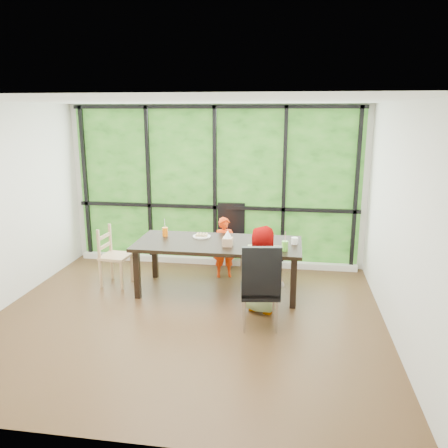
{
  "coord_description": "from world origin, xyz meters",
  "views": [
    {
      "loc": [
        1.28,
        -5.16,
        2.58
      ],
      "look_at": [
        0.36,
        0.86,
        1.05
      ],
      "focal_mm": 36.09,
      "sensor_mm": 36.0,
      "label": 1
    }
  ],
  "objects_px": {
    "child_toddler": "(225,247)",
    "chair_interior_leather": "(260,285)",
    "chair_end_beech": "(116,256)",
    "tissue_box": "(228,242)",
    "child_older": "(264,270)",
    "plate_far": "(202,236)",
    "chair_window_leather": "(231,237)",
    "green_cup": "(285,246)",
    "plate_near": "(264,249)",
    "orange_cup": "(165,232)",
    "white_mug": "(295,241)",
    "dining_table": "(218,267)"
  },
  "relations": [
    {
      "from": "chair_interior_leather",
      "to": "child_older",
      "type": "distance_m",
      "value": 0.44
    },
    {
      "from": "chair_interior_leather",
      "to": "white_mug",
      "type": "relative_size",
      "value": 11.36
    },
    {
      "from": "child_older",
      "to": "plate_near",
      "type": "relative_size",
      "value": 4.73
    },
    {
      "from": "child_older",
      "to": "chair_end_beech",
      "type": "bearing_deg",
      "value": 5.37
    },
    {
      "from": "chair_end_beech",
      "to": "tissue_box",
      "type": "xyz_separation_m",
      "value": [
        1.74,
        -0.19,
        0.36
      ]
    },
    {
      "from": "chair_window_leather",
      "to": "white_mug",
      "type": "height_order",
      "value": "chair_window_leather"
    },
    {
      "from": "dining_table",
      "to": "white_mug",
      "type": "bearing_deg",
      "value": 4.13
    },
    {
      "from": "tissue_box",
      "to": "green_cup",
      "type": "bearing_deg",
      "value": -7.62
    },
    {
      "from": "chair_interior_leather",
      "to": "plate_near",
      "type": "distance_m",
      "value": 0.8
    },
    {
      "from": "chair_interior_leather",
      "to": "tissue_box",
      "type": "relative_size",
      "value": 7.85
    },
    {
      "from": "child_older",
      "to": "green_cup",
      "type": "distance_m",
      "value": 0.47
    },
    {
      "from": "chair_end_beech",
      "to": "chair_interior_leather",
      "type": "bearing_deg",
      "value": -110.1
    },
    {
      "from": "child_older",
      "to": "white_mug",
      "type": "relative_size",
      "value": 12.22
    },
    {
      "from": "plate_far",
      "to": "child_older",
      "type": "bearing_deg",
      "value": -39.64
    },
    {
      "from": "child_older",
      "to": "tissue_box",
      "type": "xyz_separation_m",
      "value": [
        -0.54,
        0.42,
        0.23
      ]
    },
    {
      "from": "chair_window_leather",
      "to": "chair_interior_leather",
      "type": "xyz_separation_m",
      "value": [
        0.65,
        -2.07,
        0.0
      ]
    },
    {
      "from": "child_toddler",
      "to": "chair_interior_leather",
      "type": "bearing_deg",
      "value": -83.22
    },
    {
      "from": "chair_end_beech",
      "to": "orange_cup",
      "type": "distance_m",
      "value": 0.84
    },
    {
      "from": "dining_table",
      "to": "child_older",
      "type": "xyz_separation_m",
      "value": [
        0.7,
        -0.58,
        0.21
      ]
    },
    {
      "from": "child_older",
      "to": "plate_near",
      "type": "distance_m",
      "value": 0.38
    },
    {
      "from": "plate_near",
      "to": "orange_cup",
      "type": "xyz_separation_m",
      "value": [
        -1.52,
        0.47,
        0.06
      ]
    },
    {
      "from": "orange_cup",
      "to": "white_mug",
      "type": "xyz_separation_m",
      "value": [
        1.93,
        -0.14,
        -0.02
      ]
    },
    {
      "from": "child_older",
      "to": "plate_far",
      "type": "distance_m",
      "value": 1.3
    },
    {
      "from": "child_toddler",
      "to": "plate_far",
      "type": "relative_size",
      "value": 3.61
    },
    {
      "from": "plate_far",
      "to": "green_cup",
      "type": "relative_size",
      "value": 1.96
    },
    {
      "from": "plate_near",
      "to": "orange_cup",
      "type": "height_order",
      "value": "orange_cup"
    },
    {
      "from": "chair_window_leather",
      "to": "chair_end_beech",
      "type": "height_order",
      "value": "chair_window_leather"
    },
    {
      "from": "dining_table",
      "to": "white_mug",
      "type": "relative_size",
      "value": 24.99
    },
    {
      "from": "child_toddler",
      "to": "orange_cup",
      "type": "height_order",
      "value": "child_toddler"
    },
    {
      "from": "dining_table",
      "to": "chair_end_beech",
      "type": "relative_size",
      "value": 2.64
    },
    {
      "from": "child_older",
      "to": "dining_table",
      "type": "bearing_deg",
      "value": -19.21
    },
    {
      "from": "chair_end_beech",
      "to": "child_toddler",
      "type": "distance_m",
      "value": 1.69
    },
    {
      "from": "plate_near",
      "to": "white_mug",
      "type": "relative_size",
      "value": 2.58
    },
    {
      "from": "plate_far",
      "to": "green_cup",
      "type": "distance_m",
      "value": 1.35
    },
    {
      "from": "chair_window_leather",
      "to": "green_cup",
      "type": "height_order",
      "value": "chair_window_leather"
    },
    {
      "from": "chair_interior_leather",
      "to": "child_older",
      "type": "height_order",
      "value": "child_older"
    },
    {
      "from": "tissue_box",
      "to": "dining_table",
      "type": "bearing_deg",
      "value": 135.4
    },
    {
      "from": "plate_near",
      "to": "chair_end_beech",
      "type": "bearing_deg",
      "value": 172.81
    },
    {
      "from": "plate_far",
      "to": "chair_window_leather",
      "type": "bearing_deg",
      "value": 67.92
    },
    {
      "from": "chair_end_beech",
      "to": "tissue_box",
      "type": "distance_m",
      "value": 1.79
    },
    {
      "from": "white_mug",
      "to": "tissue_box",
      "type": "relative_size",
      "value": 0.69
    },
    {
      "from": "plate_far",
      "to": "white_mug",
      "type": "xyz_separation_m",
      "value": [
        1.38,
        -0.16,
        0.04
      ]
    },
    {
      "from": "plate_far",
      "to": "tissue_box",
      "type": "distance_m",
      "value": 0.61
    },
    {
      "from": "chair_window_leather",
      "to": "plate_far",
      "type": "xyz_separation_m",
      "value": [
        -0.33,
        -0.81,
        0.22
      ]
    },
    {
      "from": "plate_far",
      "to": "tissue_box",
      "type": "xyz_separation_m",
      "value": [
        0.45,
        -0.4,
        0.05
      ]
    },
    {
      "from": "chair_end_beech",
      "to": "white_mug",
      "type": "bearing_deg",
      "value": -84.13
    },
    {
      "from": "child_toddler",
      "to": "child_older",
      "type": "bearing_deg",
      "value": -75.53
    },
    {
      "from": "green_cup",
      "to": "white_mug",
      "type": "xyz_separation_m",
      "value": [
        0.13,
        0.34,
        -0.02
      ]
    },
    {
      "from": "green_cup",
      "to": "tissue_box",
      "type": "distance_m",
      "value": 0.8
    },
    {
      "from": "child_older",
      "to": "orange_cup",
      "type": "relative_size",
      "value": 8.86
    }
  ]
}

